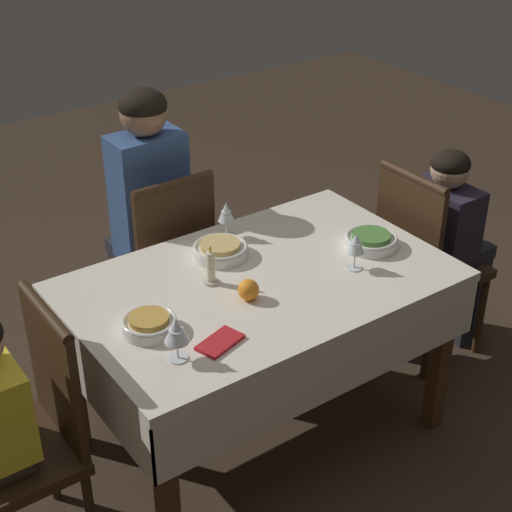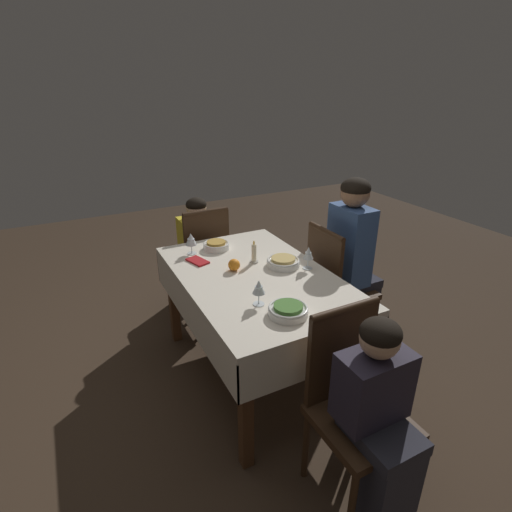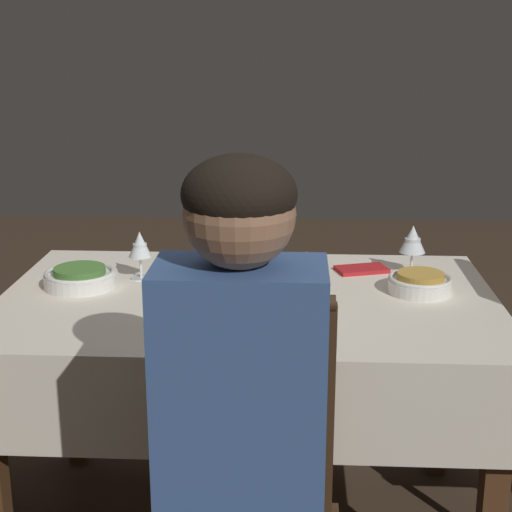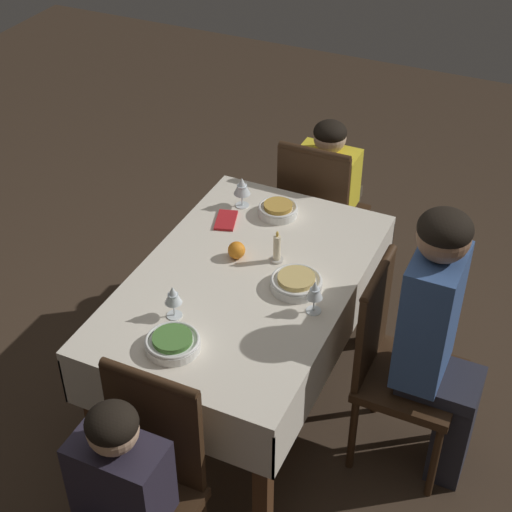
% 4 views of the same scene
% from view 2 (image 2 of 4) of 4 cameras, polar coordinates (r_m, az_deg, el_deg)
% --- Properties ---
extents(ground_plane, '(8.00, 8.00, 0.00)m').
position_cam_2_polar(ground_plane, '(2.80, -0.14, -16.19)').
color(ground_plane, '#3D2D21').
extents(dining_table, '(1.35, 0.85, 0.73)m').
position_cam_2_polar(dining_table, '(2.44, -0.16, -4.66)').
color(dining_table, silver).
rests_on(dining_table, ground_plane).
extents(chair_south, '(0.39, 0.39, 0.92)m').
position_cam_2_polar(chair_south, '(2.84, 11.19, -3.86)').
color(chair_south, '#382314').
rests_on(chair_south, ground_plane).
extents(chair_west, '(0.39, 0.39, 0.92)m').
position_cam_2_polar(chair_west, '(1.94, 13.70, -19.14)').
color(chair_west, '#382314').
rests_on(chair_west, ground_plane).
extents(chair_east, '(0.39, 0.39, 0.92)m').
position_cam_2_polar(chair_east, '(3.23, -7.53, -0.06)').
color(chair_east, '#382314').
rests_on(chair_east, ground_plane).
extents(person_adult_denim, '(0.30, 0.34, 1.23)m').
position_cam_2_polar(person_adult_denim, '(2.84, 13.84, 0.28)').
color(person_adult_denim, '#282833').
rests_on(person_adult_denim, ground_plane).
extents(person_child_dark, '(0.33, 0.30, 0.97)m').
position_cam_2_polar(person_child_dark, '(1.83, 17.35, -21.31)').
color(person_child_dark, '#282833').
rests_on(person_child_dark, ground_plane).
extents(person_child_yellow, '(0.33, 0.30, 0.96)m').
position_cam_2_polar(person_child_yellow, '(3.37, -8.54, 1.39)').
color(person_child_yellow, '#4C4233').
rests_on(person_child_yellow, ground_plane).
extents(bowl_south, '(0.21, 0.21, 0.06)m').
position_cam_2_polar(bowl_south, '(2.50, 3.91, -0.83)').
color(bowl_south, white).
rests_on(bowl_south, dining_table).
extents(wine_glass_south, '(0.06, 0.06, 0.14)m').
position_cam_2_polar(wine_glass_south, '(2.45, 7.49, 0.33)').
color(wine_glass_south, white).
rests_on(wine_glass_south, dining_table).
extents(bowl_west, '(0.20, 0.20, 0.06)m').
position_cam_2_polar(bowl_west, '(1.99, 4.61, -7.71)').
color(bowl_west, white).
rests_on(bowl_west, dining_table).
extents(wine_glass_west, '(0.07, 0.07, 0.14)m').
position_cam_2_polar(wine_glass_west, '(2.04, 0.40, -4.56)').
color(wine_glass_west, white).
rests_on(wine_glass_west, dining_table).
extents(bowl_east, '(0.18, 0.18, 0.06)m').
position_cam_2_polar(bowl_east, '(2.75, -5.70, 1.54)').
color(bowl_east, white).
rests_on(bowl_east, dining_table).
extents(wine_glass_east, '(0.08, 0.08, 0.15)m').
position_cam_2_polar(wine_glass_east, '(2.67, -9.27, 2.31)').
color(wine_glass_east, white).
rests_on(wine_glass_east, dining_table).
extents(candle_centerpiece, '(0.06, 0.06, 0.15)m').
position_cam_2_polar(candle_centerpiece, '(2.53, -0.30, 0.23)').
color(candle_centerpiece, beige).
rests_on(candle_centerpiece, dining_table).
extents(orange_fruit, '(0.07, 0.07, 0.07)m').
position_cam_2_polar(orange_fruit, '(2.43, -3.15, -1.26)').
color(orange_fruit, orange).
rests_on(orange_fruit, dining_table).
extents(napkin_red_folded, '(0.17, 0.13, 0.01)m').
position_cam_2_polar(napkin_red_folded, '(2.58, -8.34, -0.72)').
color(napkin_red_folded, red).
rests_on(napkin_red_folded, dining_table).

